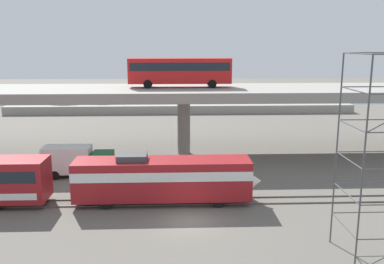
{
  "coord_description": "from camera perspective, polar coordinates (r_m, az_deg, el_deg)",
  "views": [
    {
      "loc": [
        -0.99,
        -29.04,
        12.94
      ],
      "look_at": [
        0.84,
        16.68,
        3.3
      ],
      "focal_mm": 39.27,
      "sensor_mm": 36.0,
      "label": 1
    }
  ],
  "objects": [
    {
      "name": "parked_car_7",
      "position": [
        87.9,
        2.04,
        4.96
      ],
      "size": [
        4.17,
        1.94,
        1.5
      ],
      "rotation": [
        0.0,
        0.0,
        3.14
      ],
      "color": "#515459",
      "rests_on": "pier_parking_lot"
    },
    {
      "name": "ground_plane",
      "position": [
        31.81,
        -0.32,
        -12.11
      ],
      "size": [
        260.0,
        260.0,
        0.0
      ],
      "primitive_type": "plane",
      "color": "#605B54"
    },
    {
      "name": "highway_overpass",
      "position": [
        49.39,
        -1.13,
        5.19
      ],
      "size": [
        96.0,
        11.4,
        7.88
      ],
      "color": "gray",
      "rests_on": "ground_plane"
    },
    {
      "name": "service_truck_east",
      "position": [
        43.2,
        -15.43,
        -3.71
      ],
      "size": [
        6.8,
        2.46,
        3.04
      ],
      "color": "#0C4C26",
      "rests_on": "ground_plane"
    },
    {
      "name": "rail_strip_near",
      "position": [
        34.79,
        -0.51,
        -9.83
      ],
      "size": [
        110.0,
        0.12,
        0.12
      ],
      "primitive_type": "cube",
      "color": "#59544C",
      "rests_on": "ground_plane"
    },
    {
      "name": "parked_car_3",
      "position": [
        82.7,
        -5.74,
        4.47
      ],
      "size": [
        4.57,
        1.87,
        1.5
      ],
      "rotation": [
        0.0,
        0.0,
        3.14
      ],
      "color": "#B7B7BC",
      "rests_on": "pier_parking_lot"
    },
    {
      "name": "scaffolding_tower",
      "position": [
        27.15,
        24.38,
        -2.63
      ],
      "size": [
        3.93,
        3.93,
        12.48
      ],
      "color": "#47474C",
      "rests_on": "ground_plane"
    },
    {
      "name": "pier_parking_lot",
      "position": [
        84.92,
        -1.6,
        3.66
      ],
      "size": [
        65.85,
        13.26,
        1.57
      ],
      "primitive_type": "cube",
      "color": "gray",
      "rests_on": "ground_plane"
    },
    {
      "name": "parked_car_0",
      "position": [
        84.32,
        -16.98,
        4.16
      ],
      "size": [
        4.58,
        1.84,
        1.5
      ],
      "color": "navy",
      "rests_on": "pier_parking_lot"
    },
    {
      "name": "parked_car_2",
      "position": [
        83.37,
        -12.32,
        4.32
      ],
      "size": [
        4.39,
        1.82,
        1.5
      ],
      "rotation": [
        0.0,
        0.0,
        3.14
      ],
      "color": "black",
      "rests_on": "pier_parking_lot"
    },
    {
      "name": "rail_strip_far",
      "position": [
        36.16,
        -0.58,
        -8.97
      ],
      "size": [
        110.0,
        0.12,
        0.12
      ],
      "primitive_type": "cube",
      "color": "#59544C",
      "rests_on": "ground_plane"
    },
    {
      "name": "train_locomotive",
      "position": [
        34.75,
        -2.82,
        -6.14
      ],
      "size": [
        15.39,
        3.04,
        4.18
      ],
      "color": "maroon",
      "rests_on": "ground_plane"
    },
    {
      "name": "parked_car_4",
      "position": [
        87.51,
        -11.86,
        4.69
      ],
      "size": [
        4.32,
        1.94,
        1.5
      ],
      "color": "maroon",
      "rests_on": "pier_parking_lot"
    },
    {
      "name": "parked_car_6",
      "position": [
        88.57,
        7.47,
        4.92
      ],
      "size": [
        4.26,
        1.89,
        1.5
      ],
      "color": "#B7B7BC",
      "rests_on": "pier_parking_lot"
    },
    {
      "name": "transit_bus_on_overpass",
      "position": [
        49.83,
        -1.64,
        8.44
      ],
      "size": [
        12.0,
        2.68,
        3.4
      ],
      "color": "red",
      "rests_on": "highway_overpass"
    },
    {
      "name": "parked_car_1",
      "position": [
        87.27,
        13.71,
        4.58
      ],
      "size": [
        4.26,
        1.88,
        1.5
      ],
      "rotation": [
        0.0,
        0.0,
        3.14
      ],
      "color": "#9E998C",
      "rests_on": "pier_parking_lot"
    },
    {
      "name": "parked_car_5",
      "position": [
        86.11,
        -6.13,
        4.76
      ],
      "size": [
        4.56,
        1.89,
        1.5
      ],
      "color": "#0C4C26",
      "rests_on": "pier_parking_lot"
    },
    {
      "name": "harbor_water",
      "position": [
        107.83,
        -1.76,
        5.0
      ],
      "size": [
        140.0,
        36.0,
        0.01
      ],
      "primitive_type": "cube",
      "color": "#2D5170",
      "rests_on": "ground_plane"
    }
  ]
}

